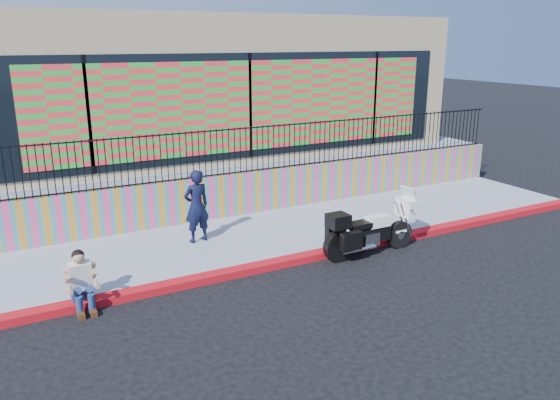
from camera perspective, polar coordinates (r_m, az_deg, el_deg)
ground at (r=12.17m, az=5.40°, el=-5.74°), size 90.00×90.00×0.00m
red_curb at (r=12.14m, az=5.41°, el=-5.42°), size 16.00×0.30×0.15m
sidewalk at (r=13.45m, az=1.53°, el=-3.14°), size 16.00×3.00×0.15m
mural_wall at (r=14.61m, az=-1.56°, el=1.02°), size 16.00×0.20×1.10m
metal_fence at (r=14.35m, az=-1.60°, el=5.46°), size 15.80×0.04×1.20m
elevated_platform at (r=19.20m, az=-8.44°, el=4.35°), size 16.00×10.00×1.25m
storefront_building at (r=18.63m, az=-8.55°, el=12.14°), size 14.00×8.06×4.00m
police_motorcycle at (r=12.09m, az=9.29°, el=-3.02°), size 2.28×0.75×1.42m
police_officer at (r=12.37m, az=-8.72°, el=-0.64°), size 0.66×0.49×1.67m
seated_man at (r=10.19m, az=-19.96°, el=-8.51°), size 0.54×0.71×1.06m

